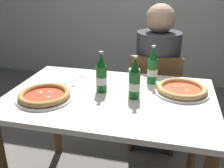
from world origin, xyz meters
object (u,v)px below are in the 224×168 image
(beer_bottle_left, at_px, (152,67))
(paper_cup, at_px, (134,76))
(pizza_marinara_far, at_px, (182,89))
(pizza_margherita_near, at_px, (45,96))
(napkin_with_cutlery, at_px, (77,81))
(diner_seated, at_px, (156,83))
(chair_behind_table, at_px, (155,97))
(beer_bottle_center, at_px, (135,81))
(beer_bottle_right, at_px, (101,75))
(dining_table_main, at_px, (110,112))

(beer_bottle_left, height_order, paper_cup, beer_bottle_left)
(pizza_marinara_far, bearing_deg, pizza_margherita_near, -160.11)
(napkin_with_cutlery, relative_size, paper_cup, 2.31)
(diner_seated, relative_size, paper_cup, 12.73)
(diner_seated, bearing_deg, pizza_marinara_far, -70.84)
(chair_behind_table, distance_m, napkin_with_cutlery, 0.72)
(beer_bottle_left, distance_m, beer_bottle_center, 0.26)
(beer_bottle_center, distance_m, beer_bottle_right, 0.21)
(diner_seated, height_order, beer_bottle_center, diner_seated)
(diner_seated, distance_m, pizza_marinara_far, 0.59)
(napkin_with_cutlery, bearing_deg, beer_bottle_right, -30.11)
(paper_cup, bearing_deg, chair_behind_table, 73.38)
(diner_seated, xyz_separation_m, pizza_marinara_far, (0.18, -0.53, 0.19))
(pizza_marinara_far, relative_size, napkin_with_cutlery, 1.45)
(diner_seated, bearing_deg, napkin_with_cutlery, -134.08)
(beer_bottle_center, relative_size, napkin_with_cutlery, 1.13)
(chair_behind_table, height_order, pizza_margherita_near, chair_behind_table)
(beer_bottle_center, relative_size, paper_cup, 2.60)
(diner_seated, xyz_separation_m, pizza_margherita_near, (-0.57, -0.80, 0.19))
(beer_bottle_right, bearing_deg, beer_bottle_left, 37.18)
(dining_table_main, distance_m, beer_bottle_right, 0.23)
(dining_table_main, xyz_separation_m, pizza_margherita_near, (-0.34, -0.14, 0.14))
(beer_bottle_right, xyz_separation_m, napkin_with_cutlery, (-0.20, 0.12, -0.10))
(dining_table_main, xyz_separation_m, paper_cup, (0.11, 0.22, 0.16))
(dining_table_main, relative_size, pizza_marinara_far, 3.78)
(beer_bottle_left, xyz_separation_m, napkin_with_cutlery, (-0.48, -0.09, -0.10))
(pizza_marinara_far, bearing_deg, beer_bottle_right, -168.61)
(chair_behind_table, height_order, beer_bottle_center, beer_bottle_center)
(dining_table_main, relative_size, beer_bottle_right, 4.86)
(pizza_margherita_near, distance_m, beer_bottle_right, 0.34)
(chair_behind_table, bearing_deg, beer_bottle_left, 87.83)
(chair_behind_table, xyz_separation_m, pizza_margherita_near, (-0.57, -0.75, 0.29))
(pizza_margherita_near, xyz_separation_m, paper_cup, (0.45, 0.35, 0.03))
(beer_bottle_center, height_order, beer_bottle_right, same)
(pizza_margherita_near, xyz_separation_m, napkin_with_cutlery, (0.08, 0.29, -0.02))
(diner_seated, distance_m, napkin_with_cutlery, 0.72)
(beer_bottle_center, relative_size, beer_bottle_right, 1.00)
(napkin_with_cutlery, distance_m, paper_cup, 0.38)
(diner_seated, bearing_deg, pizza_margherita_near, -125.38)
(chair_behind_table, relative_size, napkin_with_cutlery, 3.87)
(chair_behind_table, height_order, diner_seated, diner_seated)
(dining_table_main, relative_size, napkin_with_cutlery, 5.47)
(beer_bottle_left, bearing_deg, beer_bottle_right, -142.82)
(pizza_marinara_far, relative_size, beer_bottle_center, 1.28)
(diner_seated, distance_m, pizza_margherita_near, 0.99)
(chair_behind_table, bearing_deg, paper_cup, 72.32)
(napkin_with_cutlery, xyz_separation_m, paper_cup, (0.37, 0.06, 0.04))
(diner_seated, relative_size, napkin_with_cutlery, 5.51)
(diner_seated, height_order, pizza_margherita_near, diner_seated)
(dining_table_main, height_order, pizza_margherita_near, pizza_margherita_near)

